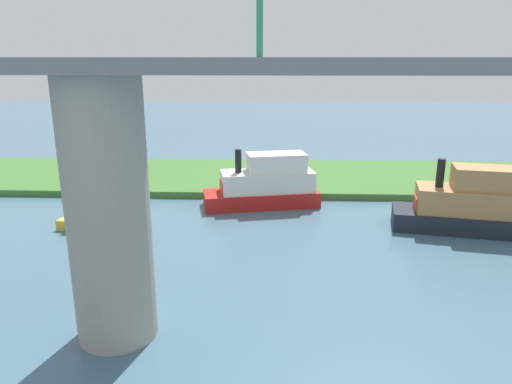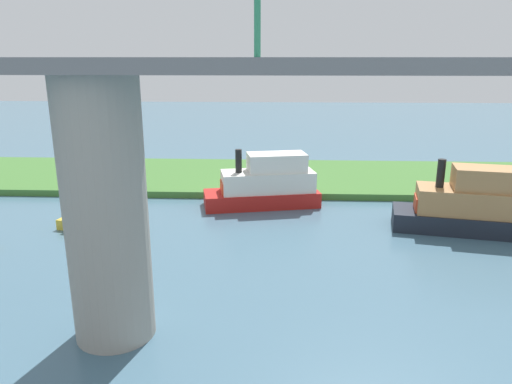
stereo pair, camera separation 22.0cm
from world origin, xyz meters
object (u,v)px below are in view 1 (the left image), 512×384
(person_on_bank, at_px, (264,178))
(riverboat_paddlewheel, at_px, (90,222))
(mooring_post, at_px, (242,182))
(motorboat_red, at_px, (265,185))
(houseboat_blue, at_px, (472,205))
(bridge_pylon, at_px, (108,213))

(person_on_bank, height_order, riverboat_paddlewheel, person_on_bank)
(riverboat_paddlewheel, bearing_deg, mooring_post, -137.71)
(person_on_bank, xyz_separation_m, motorboat_red, (-0.14, 3.40, 0.33))
(mooring_post, relative_size, riverboat_paddlewheel, 0.25)
(houseboat_blue, bearing_deg, motorboat_red, -20.06)
(bridge_pylon, height_order, person_on_bank, bridge_pylon)
(person_on_bank, height_order, mooring_post, person_on_bank)
(houseboat_blue, bearing_deg, person_on_bank, -32.11)
(bridge_pylon, height_order, houseboat_blue, bridge_pylon)
(riverboat_paddlewheel, bearing_deg, bridge_pylon, 115.65)
(motorboat_red, bearing_deg, riverboat_paddlewheel, 26.34)
(houseboat_blue, bearing_deg, riverboat_paddlewheel, 1.66)
(mooring_post, bearing_deg, riverboat_paddlewheel, 42.29)
(person_on_bank, distance_m, mooring_post, 1.80)
(person_on_bank, xyz_separation_m, riverboat_paddlewheel, (10.56, 8.70, -0.72))
(person_on_bank, height_order, houseboat_blue, houseboat_blue)
(bridge_pylon, relative_size, mooring_post, 9.18)
(bridge_pylon, bearing_deg, motorboat_red, -107.59)
(riverboat_paddlewheel, distance_m, motorboat_red, 11.98)
(person_on_bank, relative_size, motorboat_red, 0.16)
(bridge_pylon, height_order, motorboat_red, bridge_pylon)
(houseboat_blue, height_order, motorboat_red, houseboat_blue)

